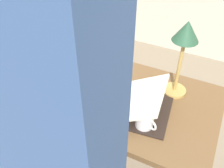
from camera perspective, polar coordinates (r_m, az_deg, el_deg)
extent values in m
plane|color=gray|center=(1.95, -1.03, -18.24)|extent=(12.00, 12.00, 0.00)
cube|color=brown|center=(1.38, -1.38, -1.94)|extent=(1.21, 0.63, 0.03)
cube|color=brown|center=(1.78, -21.65, -10.69)|extent=(0.06, 0.06, 0.72)
cube|color=brown|center=(2.03, -11.72, -0.74)|extent=(0.06, 0.06, 0.72)
cube|color=brown|center=(1.75, 19.73, -11.21)|extent=(0.06, 0.06, 0.72)
cube|color=black|center=(1.30, 0.58, -3.71)|extent=(0.06, 0.32, 0.02)
cube|color=black|center=(1.34, -5.46, -2.41)|extent=(0.31, 0.36, 0.01)
cube|color=black|center=(1.27, 6.97, -5.43)|extent=(0.31, 0.36, 0.01)
cube|color=white|center=(1.29, -4.71, -0.62)|extent=(0.27, 0.34, 0.13)
cube|color=white|center=(1.23, 6.17, -3.17)|extent=(0.27, 0.34, 0.13)
cube|color=#234C2D|center=(1.50, -15.04, 2.21)|extent=(0.21, 0.27, 0.04)
cube|color=brown|center=(1.48, -15.30, 3.41)|extent=(0.20, 0.25, 0.04)
cube|color=slate|center=(1.45, -15.59, 4.82)|extent=(0.21, 0.27, 0.05)
cube|color=#BC8933|center=(1.43, -15.88, 6.14)|extent=(0.23, 0.27, 0.03)
cube|color=maroon|center=(1.37, -10.88, 4.14)|extent=(0.02, 0.17, 0.24)
cylinder|color=tan|center=(1.40, 14.02, -1.41)|extent=(0.12, 0.12, 0.02)
cylinder|color=tan|center=(1.30, 15.11, 3.83)|extent=(0.02, 0.02, 0.30)
cone|color=#285138|center=(1.20, 16.74, 11.53)|extent=(0.12, 0.12, 0.10)
cylinder|color=white|center=(1.16, 7.49, -7.90)|extent=(0.08, 0.08, 0.10)
torus|color=white|center=(1.14, 9.13, -9.26)|extent=(0.05, 0.03, 0.05)
cube|color=#38568E|center=(0.62, -15.14, -4.23)|extent=(0.36, 0.20, 0.75)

